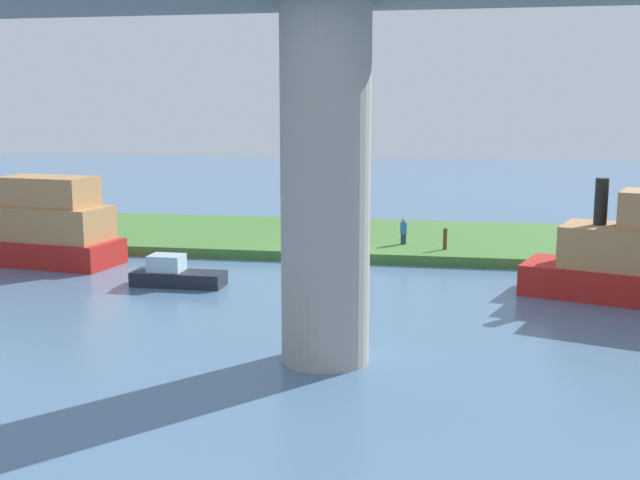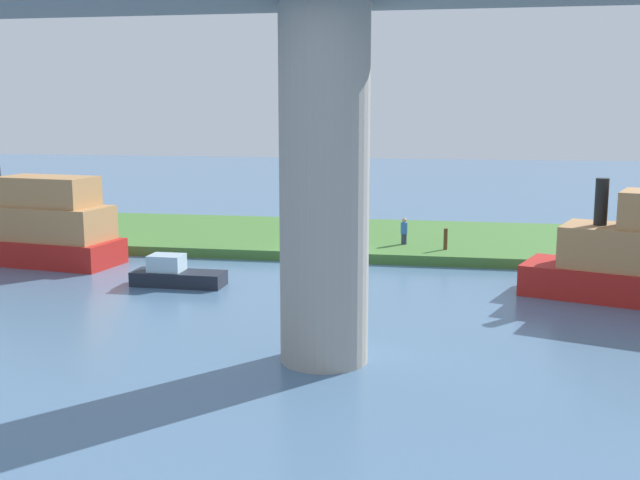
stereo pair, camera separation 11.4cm
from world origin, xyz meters
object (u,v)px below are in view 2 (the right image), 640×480
(person_on_bank, at_px, (404,231))
(mooring_post, at_px, (446,239))
(bridge_pylon, at_px, (324,189))
(houseboat_blue, at_px, (176,275))
(pontoon_yellow, at_px, (35,228))

(person_on_bank, bearing_deg, mooring_post, 151.29)
(person_on_bank, bearing_deg, bridge_pylon, 86.43)
(bridge_pylon, distance_m, houseboat_blue, 12.78)
(bridge_pylon, height_order, houseboat_blue, bridge_pylon)
(pontoon_yellow, bearing_deg, bridge_pylon, 143.61)
(person_on_bank, distance_m, pontoon_yellow, 18.60)
(bridge_pylon, relative_size, pontoon_yellow, 1.10)
(person_on_bank, distance_m, mooring_post, 2.48)
(pontoon_yellow, xyz_separation_m, houseboat_blue, (-8.59, 3.51, -1.27))
(person_on_bank, xyz_separation_m, houseboat_blue, (9.14, 9.14, -0.73))
(bridge_pylon, xyz_separation_m, person_on_bank, (-1.12, -17.86, -4.03))
(pontoon_yellow, height_order, houseboat_blue, pontoon_yellow)
(houseboat_blue, bearing_deg, mooring_post, -144.91)
(bridge_pylon, height_order, mooring_post, bridge_pylon)
(person_on_bank, relative_size, mooring_post, 1.29)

